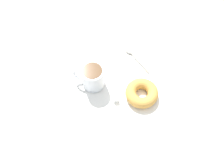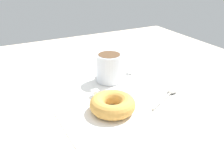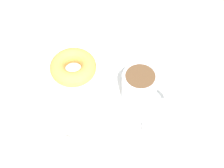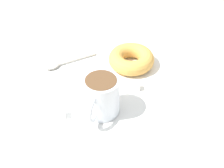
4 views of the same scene
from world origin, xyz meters
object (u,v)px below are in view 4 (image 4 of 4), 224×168
object	(u,v)px
coffee_cup	(101,96)
sugar_cube_extra	(61,113)
donut	(131,59)
spoon	(59,64)
sugar_cube	(136,86)

from	to	relation	value
coffee_cup	sugar_cube_extra	xyz separation A→B (cm)	(-1.63, 8.27, -3.39)
donut	spoon	xyz separation A→B (cm)	(-0.08, 17.39, -1.41)
sugar_cube	sugar_cube_extra	distance (cm)	18.02
coffee_cup	sugar_cube	bearing A→B (deg)	-47.89
coffee_cup	sugar_cube_extra	size ratio (longest dim) A/B	5.80
donut	sugar_cube	size ratio (longest dim) A/B	6.60
sugar_cube	coffee_cup	bearing A→B (deg)	132.11
donut	sugar_cube_extra	xyz separation A→B (cm)	(-17.26, 15.25, -0.89)
spoon	sugar_cube	bearing A→B (deg)	-115.67
coffee_cup	spoon	distance (cm)	19.12
coffee_cup	donut	bearing A→B (deg)	-24.06
donut	spoon	size ratio (longest dim) A/B	0.87
coffee_cup	sugar_cube	xyz separation A→B (cm)	(6.89, -7.62, -3.47)
sugar_cube	sugar_cube_extra	xyz separation A→B (cm)	(-8.51, 15.89, 0.08)
donut	sugar_cube	xyz separation A→B (cm)	(-8.74, -0.64, -0.97)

